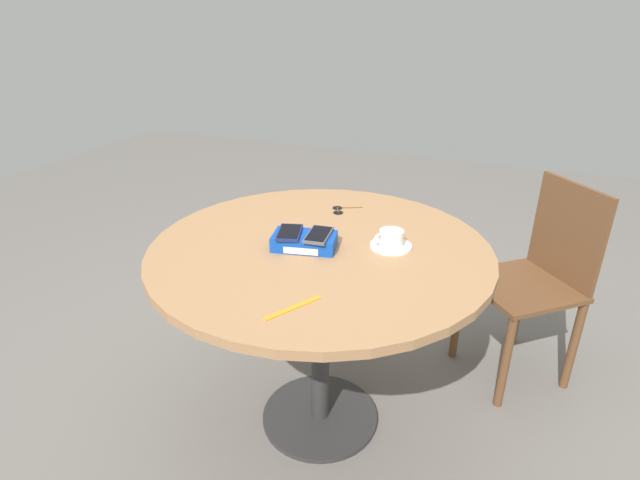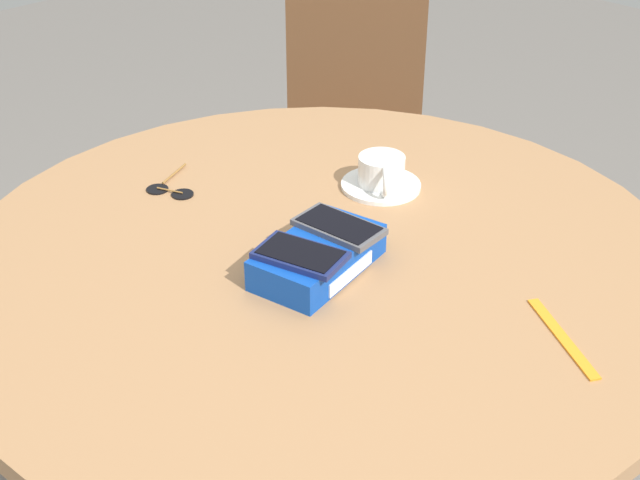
% 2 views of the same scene
% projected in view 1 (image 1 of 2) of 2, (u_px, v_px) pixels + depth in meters
% --- Properties ---
extents(ground_plane, '(8.00, 8.00, 0.00)m').
position_uv_depth(ground_plane, '(320.00, 417.00, 2.01)').
color(ground_plane, slate).
extents(round_table, '(1.15, 1.15, 0.77)m').
position_uv_depth(round_table, '(320.00, 273.00, 1.73)').
color(round_table, '#2D2D2D').
rests_on(round_table, ground_plane).
extents(phone_box, '(0.23, 0.15, 0.05)m').
position_uv_depth(phone_box, '(304.00, 241.00, 1.66)').
color(phone_box, '#0F42AD').
rests_on(phone_box, round_table).
extents(phone_navy, '(0.11, 0.14, 0.01)m').
position_uv_depth(phone_navy, '(290.00, 232.00, 1.65)').
color(phone_navy, navy).
rests_on(phone_navy, phone_box).
extents(phone_gray, '(0.09, 0.14, 0.01)m').
position_uv_depth(phone_gray, '(319.00, 235.00, 1.63)').
color(phone_gray, '#515156').
rests_on(phone_gray, phone_box).
extents(saucer, '(0.14, 0.14, 0.01)m').
position_uv_depth(saucer, '(391.00, 246.00, 1.67)').
color(saucer, white).
rests_on(saucer, round_table).
extents(coffee_cup, '(0.09, 0.10, 0.05)m').
position_uv_depth(coffee_cup, '(391.00, 238.00, 1.66)').
color(coffee_cup, white).
rests_on(coffee_cup, saucer).
extents(lanyard_strap, '(0.10, 0.16, 0.00)m').
position_uv_depth(lanyard_strap, '(293.00, 308.00, 1.33)').
color(lanyard_strap, orange).
rests_on(lanyard_strap, round_table).
extents(sunglasses, '(0.11, 0.11, 0.01)m').
position_uv_depth(sunglasses, '(340.00, 210.00, 1.97)').
color(sunglasses, black).
rests_on(sunglasses, round_table).
extents(chair_near_window, '(0.54, 0.54, 0.87)m').
position_uv_depth(chair_near_window, '(535.00, 281.00, 2.10)').
color(chair_near_window, brown).
rests_on(chair_near_window, ground_plane).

